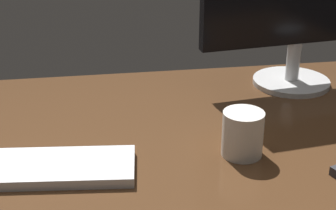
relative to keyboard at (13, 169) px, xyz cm
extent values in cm
cube|color=#4C301C|center=(35.23, 5.81, -1.95)|extent=(140.00, 84.00, 2.00)
cylinder|color=silver|center=(65.83, 33.38, -0.30)|extent=(19.45, 19.45, 1.29)
cylinder|color=silver|center=(65.83, 33.38, 5.28)|extent=(3.40, 3.40, 9.89)
cube|color=silver|center=(0.00, 0.00, 0.00)|extent=(45.27, 16.92, 1.90)
cylinder|color=silver|center=(43.03, 0.27, 3.51)|extent=(7.91, 7.91, 8.93)
camera|label=1|loc=(15.12, -85.26, 49.73)|focal=56.13mm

